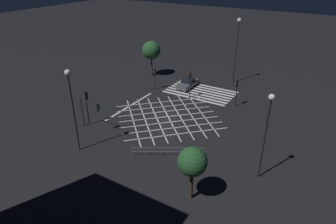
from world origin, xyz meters
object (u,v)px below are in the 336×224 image
at_px(street_lamp_west, 70,91).
at_px(street_tree_far, 151,50).
at_px(traffic_light_sw_main, 236,88).
at_px(traffic_light_se_cross, 155,75).
at_px(traffic_light_ne_cross, 87,101).
at_px(street_lamp_east, 238,35).
at_px(street_tree_near, 192,162).
at_px(waiting_car, 188,83).
at_px(traffic_light_median_south, 190,79).
at_px(traffic_light_ne_main, 91,109).
at_px(street_lamp_far, 268,119).

distance_m(street_lamp_west, street_tree_far, 24.10).
xyz_separation_m(traffic_light_sw_main, traffic_light_se_cross, (12.74, 0.58, -0.36)).
xyz_separation_m(street_lamp_west, street_tree_far, (6.35, -23.13, -2.27)).
xyz_separation_m(traffic_light_ne_cross, street_tree_far, (3.30, -18.50, 1.39)).
bearing_deg(street_lamp_east, street_tree_far, 17.21).
distance_m(street_tree_near, street_tree_far, 30.68).
bearing_deg(traffic_light_ne_cross, waiting_car, -15.27).
distance_m(traffic_light_se_cross, street_tree_near, 24.30).
distance_m(traffic_light_se_cross, traffic_light_median_south, 6.08).
bearing_deg(street_tree_far, traffic_light_ne_cross, 100.12).
bearing_deg(street_lamp_west, traffic_light_median_south, -101.48).
bearing_deg(street_lamp_west, traffic_light_se_cross, -82.46).
relative_size(traffic_light_ne_main, street_lamp_east, 0.36).
xyz_separation_m(traffic_light_median_south, street_lamp_east, (-3.30, -9.21, 4.94)).
bearing_deg(street_lamp_east, traffic_light_ne_cross, 66.13).
bearing_deg(street_lamp_west, street_lamp_far, -162.94).
xyz_separation_m(traffic_light_ne_main, street_tree_near, (-15.12, 4.27, 0.92)).
xyz_separation_m(street_lamp_east, street_tree_near, (-6.45, 27.58, -4.11)).
relative_size(traffic_light_sw_main, street_lamp_far, 0.46).
height_order(traffic_light_sw_main, waiting_car, traffic_light_sw_main).
relative_size(street_lamp_far, street_tree_near, 1.69).
xyz_separation_m(street_lamp_far, street_tree_near, (4.09, 5.69, -2.36)).
distance_m(traffic_light_ne_cross, street_lamp_east, 25.19).
bearing_deg(traffic_light_median_south, traffic_light_ne_main, -20.86).
relative_size(traffic_light_ne_main, traffic_light_median_south, 0.93).
xyz_separation_m(traffic_light_sw_main, waiting_car, (8.78, -2.89, -2.11)).
bearing_deg(street_lamp_east, waiting_car, 46.61).
bearing_deg(street_lamp_far, traffic_light_sw_main, -61.74).
relative_size(traffic_light_sw_main, street_tree_far, 0.64).
height_order(traffic_light_se_cross, waiting_car, traffic_light_se_cross).
distance_m(traffic_light_ne_main, traffic_light_median_south, 15.09).
height_order(traffic_light_ne_cross, street_lamp_west, street_lamp_west).
bearing_deg(traffic_light_ne_main, street_lamp_far, 4.24).
relative_size(traffic_light_median_south, street_tree_far, 0.66).
height_order(street_tree_near, street_tree_far, street_tree_far).
distance_m(traffic_light_sw_main, traffic_light_se_cross, 12.76).
distance_m(street_lamp_east, street_lamp_far, 24.36).
relative_size(street_lamp_far, street_tree_far, 1.38).
xyz_separation_m(street_lamp_far, waiting_car, (15.93, -16.18, -5.38)).
xyz_separation_m(street_lamp_east, street_lamp_west, (6.96, 27.26, -1.07)).
height_order(traffic_light_median_south, street_lamp_west, street_lamp_west).
distance_m(street_lamp_east, waiting_car, 10.61).
height_order(street_lamp_west, waiting_car, street_lamp_west).
xyz_separation_m(traffic_light_sw_main, traffic_light_ne_cross, (13.40, 14.03, 0.31)).
bearing_deg(street_tree_far, street_lamp_east, -162.79).
xyz_separation_m(traffic_light_sw_main, traffic_light_median_south, (6.68, 0.62, 0.09)).
distance_m(street_lamp_far, street_tree_far, 29.78).
relative_size(street_lamp_west, street_tree_far, 1.47).
bearing_deg(traffic_light_se_cross, traffic_light_ne_main, 2.77).
relative_size(traffic_light_median_south, street_lamp_west, 0.45).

